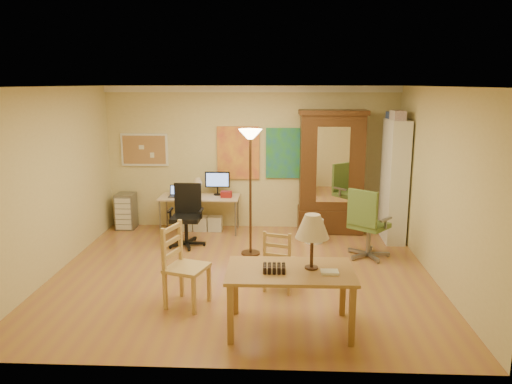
{
  "coord_description": "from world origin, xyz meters",
  "views": [
    {
      "loc": [
        0.52,
        -6.9,
        2.74
      ],
      "look_at": [
        0.19,
        0.3,
        1.17
      ],
      "focal_mm": 35.0,
      "sensor_mm": 36.0,
      "label": 1
    }
  ],
  "objects_px": {
    "armoire": "(331,180)",
    "bookshelf": "(394,181)",
    "office_chair_green": "(367,239)",
    "office_chair_black": "(187,229)",
    "dining_table": "(298,258)",
    "computer_desk": "(202,210)"
  },
  "relations": [
    {
      "from": "dining_table",
      "to": "computer_desk",
      "type": "bearing_deg",
      "value": 113.89
    },
    {
      "from": "computer_desk",
      "to": "bookshelf",
      "type": "height_order",
      "value": "bookshelf"
    },
    {
      "from": "armoire",
      "to": "office_chair_green",
      "type": "bearing_deg",
      "value": -72.45
    },
    {
      "from": "computer_desk",
      "to": "bookshelf",
      "type": "bearing_deg",
      "value": -5.83
    },
    {
      "from": "armoire",
      "to": "office_chair_black",
      "type": "bearing_deg",
      "value": -159.37
    },
    {
      "from": "computer_desk",
      "to": "bookshelf",
      "type": "xyz_separation_m",
      "value": [
        3.47,
        -0.35,
        0.65
      ]
    },
    {
      "from": "office_chair_green",
      "to": "armoire",
      "type": "relative_size",
      "value": 0.5
    },
    {
      "from": "office_chair_black",
      "to": "office_chair_green",
      "type": "height_order",
      "value": "office_chair_green"
    },
    {
      "from": "armoire",
      "to": "bookshelf",
      "type": "bearing_deg",
      "value": -22.57
    },
    {
      "from": "office_chair_black",
      "to": "bookshelf",
      "type": "bearing_deg",
      "value": 8.18
    },
    {
      "from": "dining_table",
      "to": "armoire",
      "type": "height_order",
      "value": "armoire"
    },
    {
      "from": "office_chair_green",
      "to": "bookshelf",
      "type": "bearing_deg",
      "value": 58.96
    },
    {
      "from": "computer_desk",
      "to": "office_chair_black",
      "type": "relative_size",
      "value": 1.4
    },
    {
      "from": "office_chair_black",
      "to": "bookshelf",
      "type": "height_order",
      "value": "bookshelf"
    },
    {
      "from": "office_chair_black",
      "to": "computer_desk",
      "type": "bearing_deg",
      "value": 81.71
    },
    {
      "from": "dining_table",
      "to": "office_chair_green",
      "type": "distance_m",
      "value": 2.76
    },
    {
      "from": "dining_table",
      "to": "computer_desk",
      "type": "distance_m",
      "value": 4.16
    },
    {
      "from": "computer_desk",
      "to": "armoire",
      "type": "distance_m",
      "value": 2.49
    },
    {
      "from": "dining_table",
      "to": "bookshelf",
      "type": "distance_m",
      "value": 3.87
    },
    {
      "from": "computer_desk",
      "to": "office_chair_black",
      "type": "xyz_separation_m",
      "value": [
        -0.13,
        -0.87,
        -0.13
      ]
    },
    {
      "from": "dining_table",
      "to": "office_chair_green",
      "type": "xyz_separation_m",
      "value": [
        1.2,
        2.42,
        -0.54
      ]
    },
    {
      "from": "computer_desk",
      "to": "armoire",
      "type": "bearing_deg",
      "value": 2.01
    }
  ]
}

